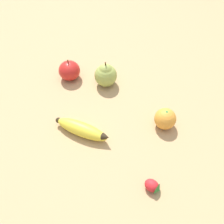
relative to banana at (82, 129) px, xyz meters
The scene contains 6 objects.
ground_plane 0.04m from the banana, 10.72° to the right, with size 3.00×3.00×0.00m, color tan.
banana is the anchor object (origin of this frame).
orange 0.25m from the banana, 21.20° to the left, with size 0.07×0.07×0.07m.
pear 0.23m from the banana, 86.95° to the left, with size 0.08×0.08×0.10m.
strawberry 0.26m from the banana, 28.15° to the right, with size 0.05×0.05×0.03m.
apple 0.26m from the banana, 118.25° to the left, with size 0.08×0.08×0.08m.
Camera 1 is at (0.16, -0.42, 0.66)m, focal length 42.00 mm.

